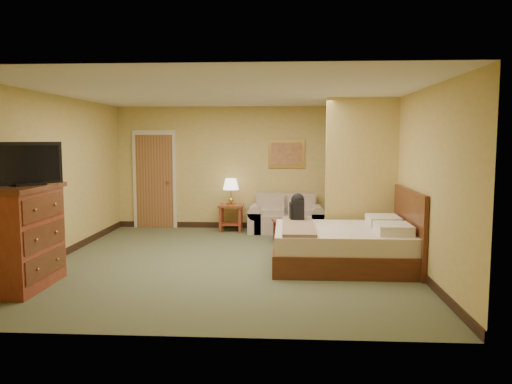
# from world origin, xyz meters

# --- Properties ---
(floor) EXTENTS (6.00, 6.00, 0.00)m
(floor) POSITION_xyz_m (0.00, 0.00, 0.00)
(floor) COLOR #505637
(floor) RESTS_ON ground
(ceiling) EXTENTS (6.00, 6.00, 0.00)m
(ceiling) POSITION_xyz_m (0.00, 0.00, 2.60)
(ceiling) COLOR white
(ceiling) RESTS_ON back_wall
(back_wall) EXTENTS (5.50, 0.02, 2.60)m
(back_wall) POSITION_xyz_m (0.00, 3.00, 1.30)
(back_wall) COLOR tan
(back_wall) RESTS_ON floor
(left_wall) EXTENTS (0.02, 6.00, 2.60)m
(left_wall) POSITION_xyz_m (-2.75, 0.00, 1.30)
(left_wall) COLOR tan
(left_wall) RESTS_ON floor
(right_wall) EXTENTS (0.02, 6.00, 2.60)m
(right_wall) POSITION_xyz_m (2.75, 0.00, 1.30)
(right_wall) COLOR tan
(right_wall) RESTS_ON floor
(partition) EXTENTS (1.20, 0.15, 2.60)m
(partition) POSITION_xyz_m (2.15, 0.93, 1.30)
(partition) COLOR tan
(partition) RESTS_ON floor
(door) EXTENTS (0.94, 0.16, 2.10)m
(door) POSITION_xyz_m (-1.95, 2.96, 1.03)
(door) COLOR beige
(door) RESTS_ON floor
(baseboard) EXTENTS (5.50, 0.02, 0.12)m
(baseboard) POSITION_xyz_m (0.00, 2.99, 0.06)
(baseboard) COLOR black
(baseboard) RESTS_ON floor
(loveseat) EXTENTS (1.55, 0.72, 0.79)m
(loveseat) POSITION_xyz_m (0.88, 2.57, 0.26)
(loveseat) COLOR tan
(loveseat) RESTS_ON floor
(side_table) EXTENTS (0.50, 0.50, 0.55)m
(side_table) POSITION_xyz_m (-0.27, 2.65, 0.36)
(side_table) COLOR maroon
(side_table) RESTS_ON floor
(table_lamp) EXTENTS (0.33, 0.33, 0.54)m
(table_lamp) POSITION_xyz_m (-0.27, 2.65, 0.97)
(table_lamp) COLOR #A98A3E
(table_lamp) RESTS_ON side_table
(coffee_table) EXTENTS (0.76, 0.76, 0.41)m
(coffee_table) POSITION_xyz_m (0.99, 1.48, 0.30)
(coffee_table) COLOR maroon
(coffee_table) RESTS_ON floor
(wall_picture) EXTENTS (0.77, 0.04, 0.60)m
(wall_picture) POSITION_xyz_m (0.88, 2.97, 1.60)
(wall_picture) COLOR #B78E3F
(wall_picture) RESTS_ON back_wall
(dresser) EXTENTS (0.65, 1.24, 1.32)m
(dresser) POSITION_xyz_m (-2.48, -1.53, 0.67)
(dresser) COLOR maroon
(dresser) RESTS_ON floor
(tv) EXTENTS (0.60, 0.75, 0.55)m
(tv) POSITION_xyz_m (-2.38, -1.53, 1.58)
(tv) COLOR black
(tv) RESTS_ON dresser
(bed) EXTENTS (2.12, 1.80, 1.16)m
(bed) POSITION_xyz_m (1.82, -0.14, 0.32)
(bed) COLOR #4A2111
(bed) RESTS_ON floor
(backpack) EXTENTS (0.21, 0.29, 0.47)m
(backpack) POSITION_xyz_m (1.07, 0.43, 0.82)
(backpack) COLOR black
(backpack) RESTS_ON bed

